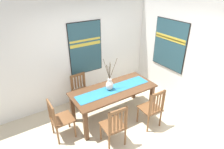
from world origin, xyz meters
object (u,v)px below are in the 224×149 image
chair_2 (59,119)px  centerpiece_vase (110,84)px  chair_0 (152,108)px  chair_3 (114,125)px  dining_table (114,93)px  painting_on_back_wall (86,48)px  painting_on_side_wall (170,45)px  chair_1 (81,90)px

chair_2 → centerpiece_vase: bearing=0.1°
chair_2 → chair_0: bearing=-23.0°
chair_2 → chair_3: size_ratio=0.95×
dining_table → painting_on_back_wall: painting_on_back_wall is taller
chair_2 → painting_on_side_wall: painting_on_side_wall is taller
dining_table → chair_1: size_ratio=2.21×
chair_0 → chair_2: chair_0 is taller
chair_1 → painting_on_back_wall: size_ratio=0.66×
centerpiece_vase → chair_2: (-1.21, -0.00, -0.41)m
chair_1 → chair_2: bearing=-137.1°
chair_1 → painting_on_back_wall: (0.35, 0.31, 0.96)m
chair_1 → painting_on_side_wall: (2.15, -0.79, 1.03)m
dining_table → painting_on_side_wall: (1.68, -0.00, 0.86)m
dining_table → chair_1: chair_1 is taller
chair_1 → painting_on_back_wall: 1.07m
chair_1 → chair_2: chair_2 is taller
centerpiece_vase → chair_0: centerpiece_vase is taller
chair_0 → painting_on_side_wall: (1.17, 0.75, 1.00)m
chair_0 → centerpiece_vase: bearing=127.9°
chair_2 → painting_on_side_wall: size_ratio=0.72×
chair_3 → dining_table: bearing=58.0°
dining_table → chair_2: bearing=179.2°
painting_on_back_wall → chair_0: bearing=-71.1°
chair_0 → dining_table: bearing=124.1°
chair_2 → chair_3: (0.82, -0.78, 0.02)m
chair_1 → chair_3: 1.55m
chair_0 → chair_1: 1.82m
chair_1 → chair_3: (-0.01, -1.55, 0.02)m
centerpiece_vase → painting_on_side_wall: bearing=-0.7°
chair_1 → painting_on_side_wall: 2.51m
centerpiece_vase → chair_2: 1.27m
dining_table → centerpiece_vase: centerpiece_vase is taller
painting_on_back_wall → painting_on_side_wall: size_ratio=1.07×
chair_1 → painting_on_side_wall: painting_on_side_wall is taller
dining_table → chair_1: 0.93m
centerpiece_vase → chair_2: bearing=-179.9°
chair_0 → painting_on_back_wall: bearing=108.9°
chair_2 → painting_on_back_wall: 1.86m
chair_2 → chair_3: 1.13m
centerpiece_vase → chair_3: bearing=-116.1°
chair_3 → painting_on_side_wall: size_ratio=0.76×
dining_table → chair_1: bearing=121.0°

